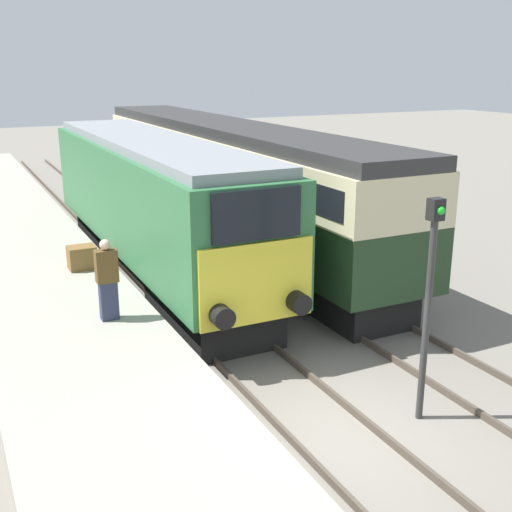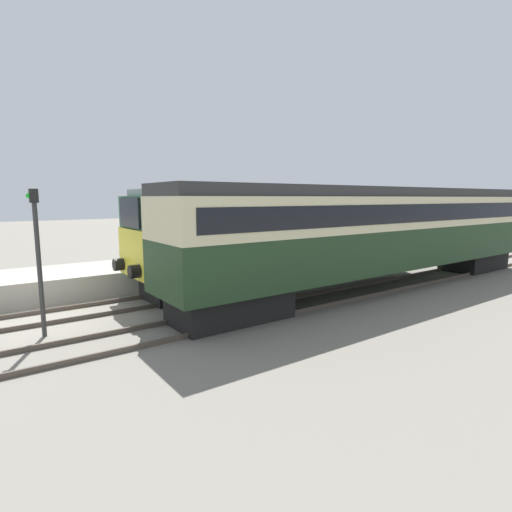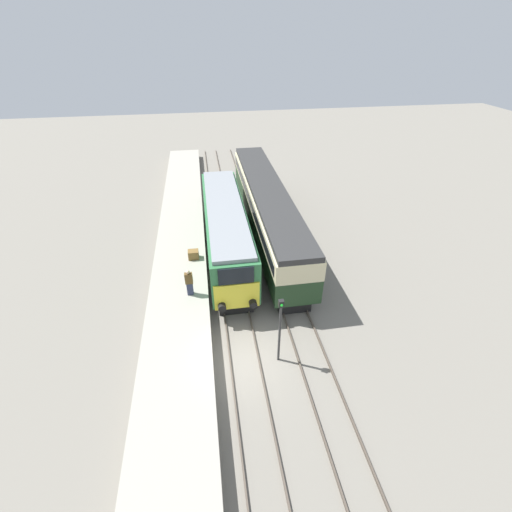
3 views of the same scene
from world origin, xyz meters
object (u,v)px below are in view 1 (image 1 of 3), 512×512
Objects in this scene: locomotive at (153,201)px; person_on_platform at (107,280)px; passenger_carriage at (225,170)px; luggage_crate at (82,257)px; signal_post at (429,293)px.

locomotive is 5.68m from person_on_platform.
locomotive is at bearing -142.59° from passenger_carriage.
passenger_carriage reaches higher than locomotive.
locomotive reaches higher than luggage_crate.
luggage_crate is at bearing 86.69° from person_on_platform.
passenger_carriage reaches higher than luggage_crate.
signal_post is at bearing -80.18° from locomotive.
person_on_platform is 6.44m from signal_post.
locomotive reaches higher than signal_post.
locomotive is 8.10× the size of person_on_platform.
luggage_crate is (-5.75, -3.91, -1.30)m from passenger_carriage.
signal_post reaches higher than person_on_platform.
signal_post is (1.70, -9.82, 0.12)m from locomotive.
locomotive is 2.88m from luggage_crate.
signal_post is at bearing -97.79° from passenger_carriage.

